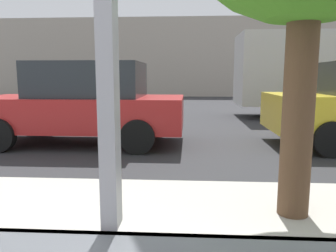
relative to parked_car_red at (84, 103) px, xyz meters
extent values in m
plane|color=#2D2D30|center=(1.94, 2.13, -0.86)|extent=(60.00, 60.00, 0.00)
cube|color=#B2ADA3|center=(1.94, -4.27, -0.79)|extent=(16.00, 2.80, 0.15)
cube|color=#35373A|center=(1.94, -5.84, 0.08)|extent=(2.18, 0.02, 0.02)
cube|color=#9E9EA3|center=(1.94, -5.79, 0.72)|extent=(0.05, 0.08, 1.27)
cube|color=#A89E8E|center=(1.94, 17.29, 1.90)|extent=(28.00, 1.20, 5.52)
cube|color=red|center=(-0.05, 0.00, -0.20)|extent=(4.23, 1.85, 0.67)
cube|color=#282D33|center=(0.12, 0.00, 0.49)|extent=(2.20, 1.63, 0.71)
cylinder|color=black|center=(1.26, 0.93, -0.54)|extent=(0.64, 0.18, 0.64)
cylinder|color=black|center=(1.26, -0.93, -0.54)|extent=(0.64, 0.18, 0.64)
cylinder|color=black|center=(-1.37, 0.93, -0.54)|extent=(0.64, 0.18, 0.64)
cylinder|color=black|center=(4.68, 0.95, -0.54)|extent=(0.64, 0.18, 0.64)
cylinder|color=black|center=(4.68, -0.95, -0.54)|extent=(0.64, 0.18, 0.64)
cube|color=beige|center=(6.53, 4.86, 0.79)|extent=(5.30, 2.20, 2.39)
cylinder|color=black|center=(5.54, 5.96, -0.41)|extent=(0.90, 0.24, 0.90)
cylinder|color=black|center=(5.54, 3.76, -0.41)|extent=(0.90, 0.24, 0.90)
cylinder|color=brown|center=(3.15, -3.78, 0.38)|extent=(0.28, 0.28, 2.18)
camera|label=1|loc=(2.18, -6.74, 0.55)|focal=35.07mm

